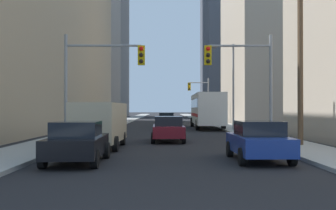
# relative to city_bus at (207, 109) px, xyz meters

# --- Properties ---
(sidewalk_left) EXTENTS (2.85, 160.00, 0.15)m
(sidewalk_left) POSITION_rel_city_bus_xyz_m (-10.37, 14.74, -1.85)
(sidewalk_left) COLOR #9E9E99
(sidewalk_left) RESTS_ON ground
(sidewalk_right) EXTENTS (2.85, 160.00, 0.15)m
(sidewalk_right) POSITION_rel_city_bus_xyz_m (2.43, 14.74, -1.85)
(sidewalk_right) COLOR #9E9E99
(sidewalk_right) RESTS_ON ground
(city_bus) EXTENTS (2.69, 11.54, 3.40)m
(city_bus) POSITION_rel_city_bus_xyz_m (0.00, 0.00, 0.00)
(city_bus) COLOR silver
(city_bus) RESTS_ON ground
(cargo_van_beige) EXTENTS (2.17, 5.28, 2.26)m
(cargo_van_beige) POSITION_rel_city_bus_xyz_m (-7.41, -19.71, -0.64)
(cargo_van_beige) COLOR #C6B793
(cargo_van_beige) RESTS_ON ground
(sedan_black) EXTENTS (1.95, 4.25, 1.52)m
(sedan_black) POSITION_rel_city_bus_xyz_m (-7.36, -25.28, -1.16)
(sedan_black) COLOR black
(sedan_black) RESTS_ON ground
(sedan_blue) EXTENTS (1.95, 4.20, 1.52)m
(sedan_blue) POSITION_rel_city_bus_xyz_m (-0.64, -24.72, -1.16)
(sedan_blue) COLOR navy
(sedan_blue) RESTS_ON ground
(sedan_maroon) EXTENTS (1.95, 4.23, 1.52)m
(sedan_maroon) POSITION_rel_city_bus_xyz_m (-3.97, -15.85, -1.16)
(sedan_maroon) COLOR maroon
(sedan_maroon) RESTS_ON ground
(sedan_green) EXTENTS (1.95, 4.26, 1.52)m
(sedan_green) POSITION_rel_city_bus_xyz_m (-3.93, 5.19, -1.16)
(sedan_green) COLOR #195938
(sedan_green) RESTS_ON ground
(traffic_signal_near_left) EXTENTS (4.37, 0.44, 6.00)m
(traffic_signal_near_left) POSITION_rel_city_bus_xyz_m (-7.66, -18.04, 2.14)
(traffic_signal_near_left) COLOR gray
(traffic_signal_near_left) RESTS_ON ground
(traffic_signal_near_right) EXTENTS (3.72, 0.44, 6.00)m
(traffic_signal_near_right) POSITION_rel_city_bus_xyz_m (0.03, -18.04, 2.11)
(traffic_signal_near_right) COLOR gray
(traffic_signal_near_right) RESTS_ON ground
(traffic_signal_far_right) EXTENTS (2.79, 0.44, 6.00)m
(traffic_signal_far_right) POSITION_rel_city_bus_xyz_m (0.46, 13.45, 2.06)
(traffic_signal_far_right) COLOR gray
(traffic_signal_far_right) RESTS_ON ground
(utility_pole_right) EXTENTS (2.20, 0.28, 10.17)m
(utility_pole_right) POSITION_rel_city_bus_xyz_m (2.72, -19.50, 3.43)
(utility_pole_right) COLOR brown
(utility_pole_right) RESTS_ON ground
(street_lamp_right) EXTENTS (2.03, 0.32, 7.50)m
(street_lamp_right) POSITION_rel_city_bus_xyz_m (1.40, -5.46, 2.57)
(street_lamp_right) COLOR gray
(street_lamp_right) RESTS_ON ground
(building_left_mid_office) EXTENTS (18.48, 29.55, 20.11)m
(building_left_mid_office) POSITION_rel_city_bus_xyz_m (-22.31, 12.84, 8.13)
(building_left_mid_office) COLOR tan
(building_left_mid_office) RESTS_ON ground
(building_right_mid_block) EXTENTS (18.38, 18.49, 23.32)m
(building_right_mid_block) POSITION_rel_city_bus_xyz_m (13.63, 12.63, 9.73)
(building_right_mid_block) COLOR #B7A893
(building_right_mid_block) RESTS_ON ground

